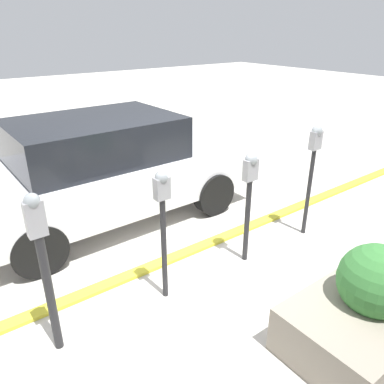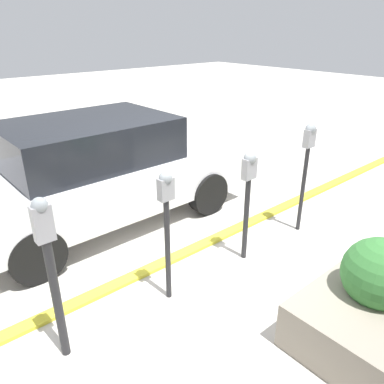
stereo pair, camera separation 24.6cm
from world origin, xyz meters
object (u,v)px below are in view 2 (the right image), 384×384
object	(u,v)px
parking_meter_nearest	(50,264)
parking_meter_fourth	(307,156)
parking_meter_second	(167,215)
parked_car_front	(100,170)
planter_box	(372,301)
parking_meter_middle	(248,187)

from	to	relation	value
parking_meter_nearest	parking_meter_fourth	world-z (taller)	parking_meter_fourth
parking_meter_second	parked_car_front	bearing A→B (deg)	81.07
parking_meter_second	parked_car_front	distance (m)	2.03
parking_meter_second	planter_box	xyz separation A→B (m)	(1.12, -1.62, -0.64)
parking_meter_middle	parked_car_front	xyz separation A→B (m)	(-0.86, 2.01, -0.17)
parking_meter_second	parked_car_front	world-z (taller)	parked_car_front
parking_meter_nearest	parking_meter_fourth	bearing A→B (deg)	-0.35
parking_meter_nearest	planter_box	size ratio (longest dim) A/B	0.96
parking_meter_second	parking_meter_fourth	distance (m)	2.29
parking_meter_fourth	planter_box	xyz separation A→B (m)	(-1.17, -1.58, -0.74)
parking_meter_second	parking_meter_nearest	bearing A→B (deg)	-179.25
parking_meter_middle	parked_car_front	bearing A→B (deg)	113.07
parking_meter_fourth	parked_car_front	xyz separation A→B (m)	(-1.97, 2.03, -0.30)
parking_meter_nearest	parking_meter_fourth	distance (m)	3.45
parking_meter_nearest	parked_car_front	size ratio (longest dim) A/B	0.36
parking_meter_nearest	parking_meter_second	distance (m)	1.16
parking_meter_middle	parking_meter_fourth	size ratio (longest dim) A/B	0.90
parking_meter_nearest	parking_meter_middle	size ratio (longest dim) A/B	1.10
parking_meter_nearest	planter_box	distance (m)	2.85
parking_meter_middle	planter_box	bearing A→B (deg)	-91.67
parking_meter_middle	parked_car_front	size ratio (longest dim) A/B	0.33
parking_meter_nearest	parking_meter_middle	world-z (taller)	parking_meter_nearest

